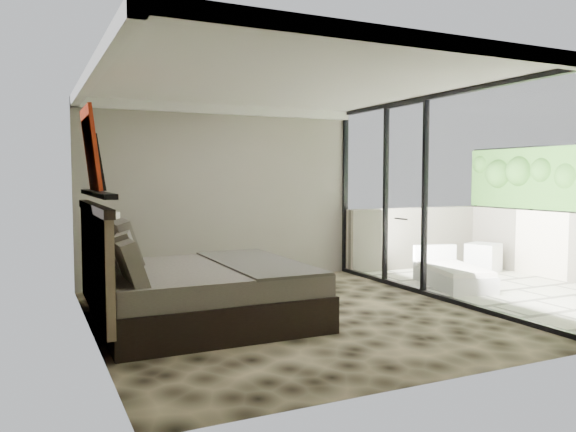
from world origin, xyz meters
name	(u,v)px	position (x,y,z in m)	size (l,w,h in m)	color
floor	(290,316)	(0.00, 0.00, 0.00)	(5.00, 5.00, 0.00)	black
ceiling	(290,82)	(0.00, 0.00, 2.79)	(4.50, 5.00, 0.02)	silver
back_wall	(223,194)	(0.00, 2.49, 1.40)	(4.50, 0.02, 2.80)	gray
left_wall	(92,204)	(-2.24, 0.00, 1.40)	(0.02, 5.00, 2.80)	gray
glass_wall	(439,197)	(2.25, 0.00, 1.40)	(0.08, 5.00, 2.80)	white
terrace_slab	(517,293)	(3.75, 0.00, -0.06)	(3.00, 5.00, 0.12)	beige
picture_ledge	(97,194)	(-2.18, 0.10, 1.50)	(0.12, 2.20, 0.05)	black
bed	(194,290)	(-1.13, 0.17, 0.38)	(2.39, 2.31, 1.32)	black
nightstand	(107,285)	(-1.91, 1.58, 0.26)	(0.51, 0.51, 0.51)	black
table_lamp	(105,232)	(-1.92, 1.56, 0.96)	(0.38, 0.38, 0.69)	black
abstract_canvas	(91,149)	(-2.19, 0.41, 1.97)	(0.04, 0.90, 0.90)	#AD550E
framed_print	(97,163)	(-2.14, 0.32, 1.82)	(0.03, 0.50, 0.60)	black
ottoman	(483,258)	(4.45, 1.40, 0.25)	(0.50, 0.50, 0.50)	silver
lounger	(452,275)	(3.05, 0.61, 0.17)	(1.06, 1.57, 0.56)	silver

